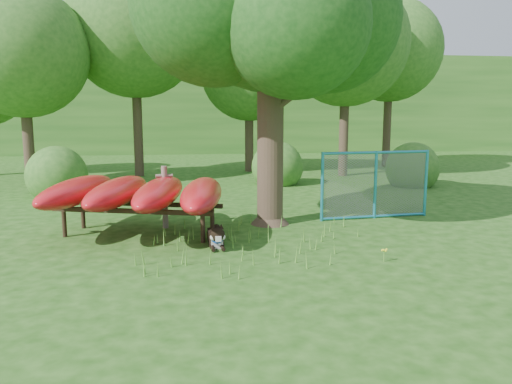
{
  "coord_description": "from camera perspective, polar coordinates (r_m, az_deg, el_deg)",
  "views": [
    {
      "loc": [
        -1.05,
        -8.04,
        2.5
      ],
      "look_at": [
        0.2,
        1.2,
        1.0
      ],
      "focal_mm": 35.0,
      "sensor_mm": 36.0,
      "label": 1
    }
  ],
  "objects": [
    {
      "name": "bg_tree_e",
      "position": [
        23.99,
        15.08,
        15.36
      ],
      "size": [
        4.6,
        4.6,
        7.55
      ],
      "color": "#36281D",
      "rests_on": "ground"
    },
    {
      "name": "oak_tree",
      "position": [
        11.31,
        1.49,
        21.1
      ],
      "size": [
        5.92,
        5.21,
        7.27
      ],
      "rotation": [
        0.0,
        0.0,
        -0.14
      ],
      "color": "#36281D",
      "rests_on": "ground"
    },
    {
      "name": "bg_tree_b",
      "position": [
        20.38,
        -13.75,
        17.65
      ],
      "size": [
        5.2,
        5.2,
        8.22
      ],
      "color": "#36281D",
      "rests_on": "ground"
    },
    {
      "name": "shrub_right",
      "position": [
        17.91,
        17.33,
        0.68
      ],
      "size": [
        1.8,
        1.8,
        1.8
      ],
      "primitive_type": "sphere",
      "color": "#2C5F1E",
      "rests_on": "ground"
    },
    {
      "name": "wildflower_clump",
      "position": [
        8.71,
        14.46,
        -6.57
      ],
      "size": [
        0.1,
        0.11,
        0.23
      ],
      "rotation": [
        0.0,
        0.0,
        -0.22
      ],
      "color": "#55912F",
      "rests_on": "ground"
    },
    {
      "name": "bg_tree_c",
      "position": [
        21.26,
        -0.8,
        13.46
      ],
      "size": [
        4.0,
        4.0,
        6.12
      ],
      "color": "#36281D",
      "rests_on": "ground"
    },
    {
      "name": "wooded_hillside",
      "position": [
        36.06,
        -6.11,
        9.86
      ],
      "size": [
        80.0,
        12.0,
        6.0
      ],
      "primitive_type": "cube",
      "color": "#2C5F1E",
      "rests_on": "ground"
    },
    {
      "name": "shrub_left",
      "position": [
        16.23,
        -21.68,
        -0.38
      ],
      "size": [
        1.8,
        1.8,
        1.8
      ],
      "primitive_type": "sphere",
      "color": "#2C5F1E",
      "rests_on": "ground"
    },
    {
      "name": "wooden_post",
      "position": [
        10.95,
        -10.39,
        -0.39
      ],
      "size": [
        0.37,
        0.14,
        1.36
      ],
      "rotation": [
        0.0,
        0.0,
        0.17
      ],
      "color": "brown",
      "rests_on": "ground"
    },
    {
      "name": "bg_tree_a",
      "position": [
        18.96,
        -25.19,
        14.29
      ],
      "size": [
        4.4,
        4.4,
        6.7
      ],
      "color": "#36281D",
      "rests_on": "ground"
    },
    {
      "name": "kayak_rack",
      "position": [
        10.4,
        -13.3,
        -0.08
      ],
      "size": [
        3.85,
        4.14,
        1.15
      ],
      "rotation": [
        0.0,
        0.0,
        -0.29
      ],
      "color": "black",
      "rests_on": "ground"
    },
    {
      "name": "bg_tree_d",
      "position": [
        20.15,
        10.27,
        16.35
      ],
      "size": [
        4.8,
        4.8,
        7.5
      ],
      "color": "#36281D",
      "rests_on": "ground"
    },
    {
      "name": "shrub_mid",
      "position": [
        17.49,
        2.43,
        0.9
      ],
      "size": [
        1.8,
        1.8,
        1.8
      ],
      "primitive_type": "sphere",
      "color": "#2C5F1E",
      "rests_on": "ground"
    },
    {
      "name": "husky_dog",
      "position": [
        9.42,
        -4.56,
        -5.16
      ],
      "size": [
        0.3,
        1.14,
        0.51
      ],
      "rotation": [
        0.0,
        0.0,
        0.03
      ],
      "color": "black",
      "rests_on": "ground"
    },
    {
      "name": "fence_section",
      "position": [
        12.08,
        13.49,
        0.8
      ],
      "size": [
        2.73,
        0.36,
        2.67
      ],
      "rotation": [
        0.0,
        0.0,
        0.11
      ],
      "color": "teal",
      "rests_on": "ground"
    },
    {
      "name": "ground",
      "position": [
        8.49,
        -0.26,
        -7.99
      ],
      "size": [
        80.0,
        80.0,
        0.0
      ],
      "primitive_type": "plane",
      "color": "#18430D",
      "rests_on": "ground"
    }
  ]
}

